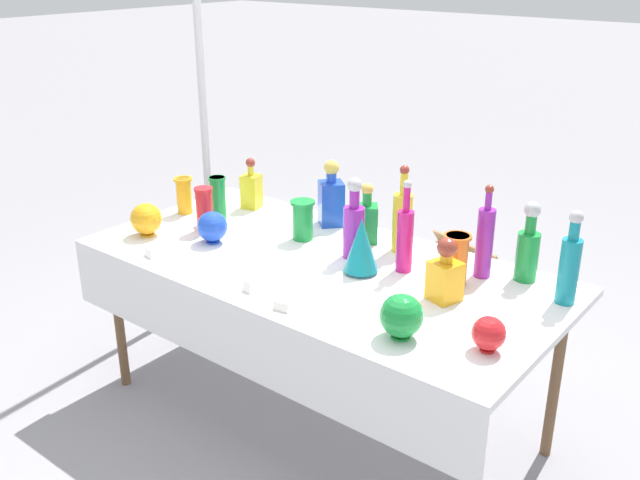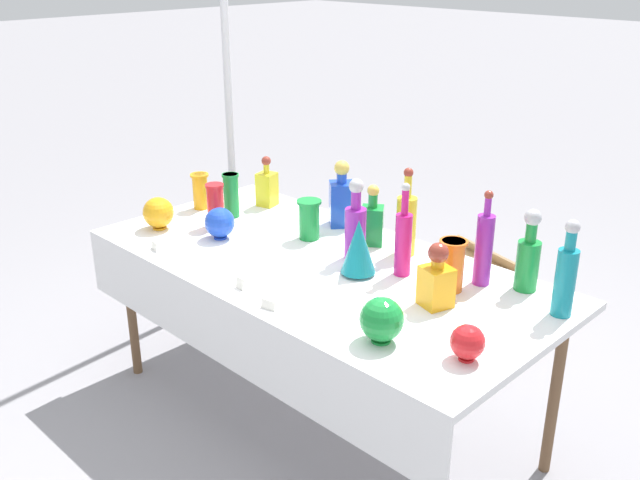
% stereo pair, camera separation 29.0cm
% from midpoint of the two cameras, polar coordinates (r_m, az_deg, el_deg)
% --- Properties ---
extents(ground_plane, '(40.00, 40.00, 0.00)m').
position_cam_midpoint_polar(ground_plane, '(3.32, -2.57, -13.92)').
color(ground_plane, gray).
extents(display_table, '(2.00, 0.97, 0.76)m').
position_cam_midpoint_polar(display_table, '(2.94, -3.23, -3.06)').
color(display_table, white).
rests_on(display_table, ground).
extents(tall_bottle_0, '(0.08, 0.08, 0.38)m').
position_cam_midpoint_polar(tall_bottle_0, '(3.00, 3.88, 1.61)').
color(tall_bottle_0, yellow).
rests_on(tall_bottle_0, display_table).
extents(tall_bottle_1, '(0.07, 0.07, 0.38)m').
position_cam_midpoint_polar(tall_bottle_1, '(2.81, 3.90, 0.18)').
color(tall_bottle_1, '#C61972').
rests_on(tall_bottle_1, display_table).
extents(tall_bottle_2, '(0.09, 0.09, 0.32)m').
position_cam_midpoint_polar(tall_bottle_2, '(2.81, 13.51, -0.70)').
color(tall_bottle_2, '#198C38').
rests_on(tall_bottle_2, display_table).
extents(tall_bottle_3, '(0.09, 0.09, 0.35)m').
position_cam_midpoint_polar(tall_bottle_3, '(2.93, -0.08, 1.12)').
color(tall_bottle_3, purple).
rests_on(tall_bottle_3, display_table).
extents(tall_bottle_4, '(0.07, 0.07, 0.36)m').
position_cam_midpoint_polar(tall_bottle_4, '(2.65, 16.44, -1.96)').
color(tall_bottle_4, teal).
rests_on(tall_bottle_4, display_table).
extents(tall_bottle_5, '(0.07, 0.07, 0.38)m').
position_cam_midpoint_polar(tall_bottle_5, '(2.80, 10.19, -0.08)').
color(tall_bottle_5, purple).
rests_on(tall_bottle_5, display_table).
extents(square_decanter_0, '(0.15, 0.15, 0.31)m').
position_cam_midpoint_polar(square_decanter_0, '(3.30, -1.61, 3.32)').
color(square_decanter_0, blue).
rests_on(square_decanter_0, display_table).
extents(square_decanter_1, '(0.10, 0.10, 0.25)m').
position_cam_midpoint_polar(square_decanter_1, '(3.56, -7.84, 4.06)').
color(square_decanter_1, yellow).
rests_on(square_decanter_1, display_table).
extents(square_decanter_2, '(0.13, 0.13, 0.27)m').
position_cam_midpoint_polar(square_decanter_2, '(3.11, 1.10, 1.60)').
color(square_decanter_2, '#198C38').
rests_on(square_decanter_2, display_table).
extents(square_decanter_3, '(0.13, 0.13, 0.24)m').
position_cam_midpoint_polar(square_decanter_3, '(2.60, 6.88, -2.76)').
color(square_decanter_3, orange).
rests_on(square_decanter_3, display_table).
extents(slender_vase_0, '(0.08, 0.08, 0.21)m').
position_cam_midpoint_polar(slender_vase_0, '(3.41, -10.59, 3.33)').
color(slender_vase_0, '#198C38').
rests_on(slender_vase_0, display_table).
extents(slender_vase_1, '(0.11, 0.11, 0.20)m').
position_cam_midpoint_polar(slender_vase_1, '(2.73, 7.88, -1.49)').
color(slender_vase_1, orange).
rests_on(slender_vase_1, display_table).
extents(slender_vase_2, '(0.11, 0.11, 0.18)m').
position_cam_midpoint_polar(slender_vase_2, '(3.14, -4.03, 1.67)').
color(slender_vase_2, '#198C38').
rests_on(slender_vase_2, display_table).
extents(slender_vase_3, '(0.09, 0.09, 0.20)m').
position_cam_midpoint_polar(slender_vase_3, '(3.30, -11.73, 2.49)').
color(slender_vase_3, red).
rests_on(slender_vase_3, display_table).
extents(slender_vase_4, '(0.09, 0.09, 0.18)m').
position_cam_midpoint_polar(slender_vase_4, '(3.55, -13.15, 3.56)').
color(slender_vase_4, orange).
rests_on(slender_vase_4, display_table).
extents(fluted_vase_0, '(0.14, 0.14, 0.23)m').
position_cam_midpoint_polar(fluted_vase_0, '(2.80, 0.37, -0.47)').
color(fluted_vase_0, teal).
rests_on(fluted_vase_0, display_table).
extents(round_bowl_0, '(0.14, 0.14, 0.15)m').
position_cam_midpoint_polar(round_bowl_0, '(3.31, -16.20, 1.58)').
color(round_bowl_0, orange).
rests_on(round_bowl_0, display_table).
extents(round_bowl_1, '(0.13, 0.13, 0.14)m').
position_cam_midpoint_polar(round_bowl_1, '(3.17, -11.23, 1.00)').
color(round_bowl_1, blue).
rests_on(round_bowl_1, display_table).
extents(round_bowl_2, '(0.15, 0.15, 0.16)m').
position_cam_midpoint_polar(round_bowl_2, '(2.35, 3.04, -6.17)').
color(round_bowl_2, '#198C38').
rests_on(round_bowl_2, display_table).
extents(round_bowl_3, '(0.11, 0.11, 0.12)m').
position_cam_midpoint_polar(round_bowl_3, '(2.32, 9.88, -7.47)').
color(round_bowl_3, red).
rests_on(round_bowl_3, display_table).
extents(price_tag_left, '(0.06, 0.02, 0.03)m').
position_cam_midpoint_polar(price_tag_left, '(2.56, -6.41, -5.43)').
color(price_tag_left, white).
rests_on(price_tag_left, display_table).
extents(price_tag_center, '(0.05, 0.02, 0.04)m').
position_cam_midpoint_polar(price_tag_center, '(2.71, -8.94, -3.82)').
color(price_tag_center, white).
rests_on(price_tag_center, display_table).
extents(price_tag_right, '(0.06, 0.02, 0.04)m').
position_cam_midpoint_polar(price_tag_right, '(3.10, -16.21, -1.10)').
color(price_tag_right, white).
rests_on(price_tag_right, display_table).
extents(cardboard_box_behind_left, '(0.61, 0.47, 0.42)m').
position_cam_midpoint_polar(cardboard_box_behind_left, '(4.13, 8.79, -3.71)').
color(cardboard_box_behind_left, tan).
rests_on(cardboard_box_behind_left, ground).
extents(canopy_pole, '(0.18, 0.18, 2.72)m').
position_cam_midpoint_polar(canopy_pole, '(4.06, -11.34, 9.56)').
color(canopy_pole, silver).
rests_on(canopy_pole, ground).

